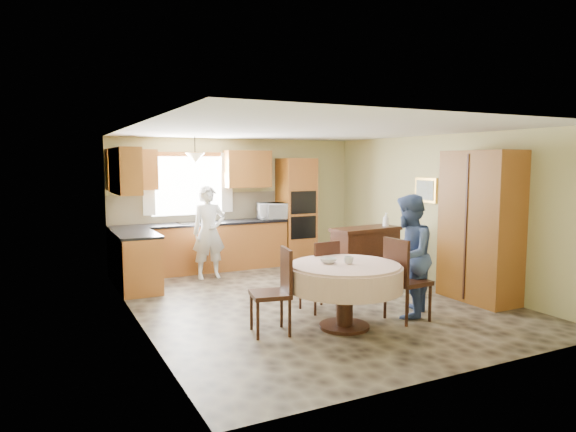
% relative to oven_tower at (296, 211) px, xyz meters
% --- Properties ---
extents(floor, '(5.00, 6.00, 0.01)m').
position_rel_oven_tower_xyz_m(floor, '(-1.15, -2.69, -1.06)').
color(floor, '#6E624D').
rests_on(floor, ground).
extents(ceiling, '(5.00, 6.00, 0.01)m').
position_rel_oven_tower_xyz_m(ceiling, '(-1.15, -2.69, 1.44)').
color(ceiling, white).
rests_on(ceiling, wall_back).
extents(wall_back, '(5.00, 0.02, 2.50)m').
position_rel_oven_tower_xyz_m(wall_back, '(-1.15, 0.31, 0.19)').
color(wall_back, tan).
rests_on(wall_back, floor).
extents(wall_front, '(5.00, 0.02, 2.50)m').
position_rel_oven_tower_xyz_m(wall_front, '(-1.15, -5.69, 0.19)').
color(wall_front, tan).
rests_on(wall_front, floor).
extents(wall_left, '(0.02, 6.00, 2.50)m').
position_rel_oven_tower_xyz_m(wall_left, '(-3.65, -2.69, 0.19)').
color(wall_left, tan).
rests_on(wall_left, floor).
extents(wall_right, '(0.02, 6.00, 2.50)m').
position_rel_oven_tower_xyz_m(wall_right, '(1.35, -2.69, 0.19)').
color(wall_right, tan).
rests_on(wall_right, floor).
extents(window, '(1.40, 0.03, 1.10)m').
position_rel_oven_tower_xyz_m(window, '(-2.15, 0.29, 0.54)').
color(window, white).
rests_on(window, wall_back).
extents(curtain_left, '(0.22, 0.02, 1.15)m').
position_rel_oven_tower_xyz_m(curtain_left, '(-2.90, 0.24, 0.59)').
color(curtain_left, white).
rests_on(curtain_left, wall_back).
extents(curtain_right, '(0.22, 0.02, 1.15)m').
position_rel_oven_tower_xyz_m(curtain_right, '(-1.40, 0.24, 0.59)').
color(curtain_right, white).
rests_on(curtain_right, wall_back).
extents(base_cab_back, '(3.30, 0.60, 0.88)m').
position_rel_oven_tower_xyz_m(base_cab_back, '(-2.00, 0.01, -0.62)').
color(base_cab_back, '#C46C34').
rests_on(base_cab_back, floor).
extents(counter_back, '(3.30, 0.64, 0.04)m').
position_rel_oven_tower_xyz_m(counter_back, '(-2.00, 0.01, -0.16)').
color(counter_back, black).
rests_on(counter_back, base_cab_back).
extents(base_cab_left, '(0.60, 1.20, 0.88)m').
position_rel_oven_tower_xyz_m(base_cab_left, '(-3.35, -0.89, -0.62)').
color(base_cab_left, '#C46C34').
rests_on(base_cab_left, floor).
extents(counter_left, '(0.64, 1.20, 0.04)m').
position_rel_oven_tower_xyz_m(counter_left, '(-3.35, -0.89, -0.16)').
color(counter_left, black).
rests_on(counter_left, base_cab_left).
extents(backsplash, '(3.30, 0.02, 0.55)m').
position_rel_oven_tower_xyz_m(backsplash, '(-2.00, 0.30, 0.12)').
color(backsplash, '#CBB98F').
rests_on(backsplash, wall_back).
extents(wall_cab_left, '(0.85, 0.33, 0.72)m').
position_rel_oven_tower_xyz_m(wall_cab_left, '(-3.20, 0.15, 0.85)').
color(wall_cab_left, '#A66629').
rests_on(wall_cab_left, wall_back).
extents(wall_cab_right, '(0.90, 0.33, 0.72)m').
position_rel_oven_tower_xyz_m(wall_cab_right, '(-1.00, 0.15, 0.85)').
color(wall_cab_right, '#A66629').
rests_on(wall_cab_right, wall_back).
extents(wall_cab_side, '(0.33, 1.20, 0.72)m').
position_rel_oven_tower_xyz_m(wall_cab_side, '(-3.48, -0.89, 0.85)').
color(wall_cab_side, '#A66629').
rests_on(wall_cab_side, wall_left).
extents(oven_tower, '(0.66, 0.62, 2.12)m').
position_rel_oven_tower_xyz_m(oven_tower, '(0.00, 0.00, 0.00)').
color(oven_tower, '#C46C34').
rests_on(oven_tower, floor).
extents(oven_upper, '(0.56, 0.01, 0.45)m').
position_rel_oven_tower_xyz_m(oven_upper, '(0.00, -0.31, 0.19)').
color(oven_upper, black).
rests_on(oven_upper, oven_tower).
extents(oven_lower, '(0.56, 0.01, 0.45)m').
position_rel_oven_tower_xyz_m(oven_lower, '(0.00, -0.31, -0.31)').
color(oven_lower, black).
rests_on(oven_lower, oven_tower).
extents(pendant, '(0.36, 0.36, 0.18)m').
position_rel_oven_tower_xyz_m(pendant, '(-2.15, -0.19, 1.06)').
color(pendant, beige).
rests_on(pendant, ceiling).
extents(sideboard, '(1.28, 0.65, 0.88)m').
position_rel_oven_tower_xyz_m(sideboard, '(0.28, -2.05, -0.62)').
color(sideboard, '#381A0F').
rests_on(sideboard, floor).
extents(space_heater, '(0.48, 0.40, 0.56)m').
position_rel_oven_tower_xyz_m(space_heater, '(0.65, -1.86, -0.78)').
color(space_heater, black).
rests_on(space_heater, floor).
extents(cupboard, '(0.58, 1.16, 2.21)m').
position_rel_oven_tower_xyz_m(cupboard, '(1.07, -3.81, 0.05)').
color(cupboard, '#C46C34').
rests_on(cupboard, floor).
extents(dining_table, '(1.41, 1.41, 0.80)m').
position_rel_oven_tower_xyz_m(dining_table, '(-1.41, -4.01, -0.43)').
color(dining_table, '#381A0F').
rests_on(dining_table, floor).
extents(chair_left, '(0.52, 0.52, 1.02)m').
position_rel_oven_tower_xyz_m(chair_left, '(-2.23, -3.81, -0.49)').
color(chair_left, '#381A0F').
rests_on(chair_left, floor).
extents(chair_back, '(0.46, 0.46, 0.98)m').
position_rel_oven_tower_xyz_m(chair_back, '(-1.30, -3.28, -0.52)').
color(chair_back, '#381A0F').
rests_on(chair_back, floor).
extents(chair_right, '(0.50, 0.50, 1.08)m').
position_rel_oven_tower_xyz_m(chair_right, '(-0.59, -4.11, -0.46)').
color(chair_right, '#381A0F').
rests_on(chair_right, floor).
extents(framed_picture, '(0.06, 0.52, 0.43)m').
position_rel_oven_tower_xyz_m(framed_picture, '(1.32, -2.35, 0.50)').
color(framed_picture, gold).
rests_on(framed_picture, wall_right).
extents(microwave, '(0.64, 0.50, 0.32)m').
position_rel_oven_tower_xyz_m(microwave, '(-0.55, -0.04, 0.02)').
color(microwave, silver).
rests_on(microwave, counter_back).
extents(person_sink, '(0.61, 0.41, 1.63)m').
position_rel_oven_tower_xyz_m(person_sink, '(-2.05, -0.62, -0.24)').
color(person_sink, silver).
rests_on(person_sink, floor).
extents(person_dining, '(1.00, 0.98, 1.63)m').
position_rel_oven_tower_xyz_m(person_dining, '(-0.39, -3.96, -0.25)').
color(person_dining, '#3E5388').
rests_on(person_dining, floor).
extents(bowl_sideboard, '(0.24, 0.24, 0.05)m').
position_rel_oven_tower_xyz_m(bowl_sideboard, '(-0.07, -2.05, -0.16)').
color(bowl_sideboard, '#B2B2B2').
rests_on(bowl_sideboard, sideboard).
extents(bottle_sideboard, '(0.13, 0.13, 0.29)m').
position_rel_oven_tower_xyz_m(bottle_sideboard, '(0.69, -2.05, -0.04)').
color(bottle_sideboard, silver).
rests_on(bottle_sideboard, sideboard).
extents(cup_table, '(0.15, 0.15, 0.09)m').
position_rel_oven_tower_xyz_m(cup_table, '(-1.37, -4.03, -0.21)').
color(cup_table, '#B2B2B2').
rests_on(cup_table, dining_table).
extents(bowl_table, '(0.23, 0.23, 0.06)m').
position_rel_oven_tower_xyz_m(bowl_table, '(-1.57, -3.88, -0.22)').
color(bowl_table, '#B2B2B2').
rests_on(bowl_table, dining_table).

